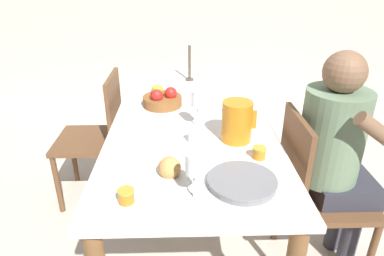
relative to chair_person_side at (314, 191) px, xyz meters
The scene contains 15 objects.
ground_plane 0.88m from the chair_person_side, 146.95° to the left, with size 20.00×20.00×0.00m, color beige.
dining_table 0.75m from the chair_person_side, 146.95° to the left, with size 0.85×1.89×0.74m.
chair_person_side is the anchor object (origin of this frame).
chair_opposite 1.40m from the chair_person_side, 151.62° to the left, with size 0.42×0.42×0.89m.
person_seated 0.24m from the chair_person_side, 19.18° to the left, with size 0.39×0.41×1.19m.
red_pitcher 0.54m from the chair_person_side, 168.62° to the left, with size 0.17×0.15×0.20m.
wine_glass_water 0.75m from the chair_person_side, 157.86° to the left, with size 0.06×0.06×0.20m.
wine_glass_juice 0.83m from the chair_person_side, 148.80° to the right, with size 0.06×0.06×0.19m.
teacup_near_person 0.66m from the chair_person_side, behind, with size 0.14×0.14×0.06m.
serving_tray 0.59m from the chair_person_side, 145.40° to the right, with size 0.27×0.27×0.03m.
bread_plate 0.80m from the chair_person_side, 162.08° to the right, with size 0.23×0.23×0.09m.
jam_jar_amber 0.99m from the chair_person_side, 155.82° to the right, with size 0.06×0.06×0.05m.
jam_jar_red 0.44m from the chair_person_side, 163.76° to the right, with size 0.06×0.06×0.05m.
fruit_bowl 1.00m from the chair_person_side, 145.40° to the left, with size 0.24×0.24×0.12m.
candlestick_tall 1.26m from the chair_person_side, 120.34° to the left, with size 0.06×0.06×0.31m.
Camera 1 is at (-0.04, -1.80, 1.52)m, focal length 32.00 mm.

